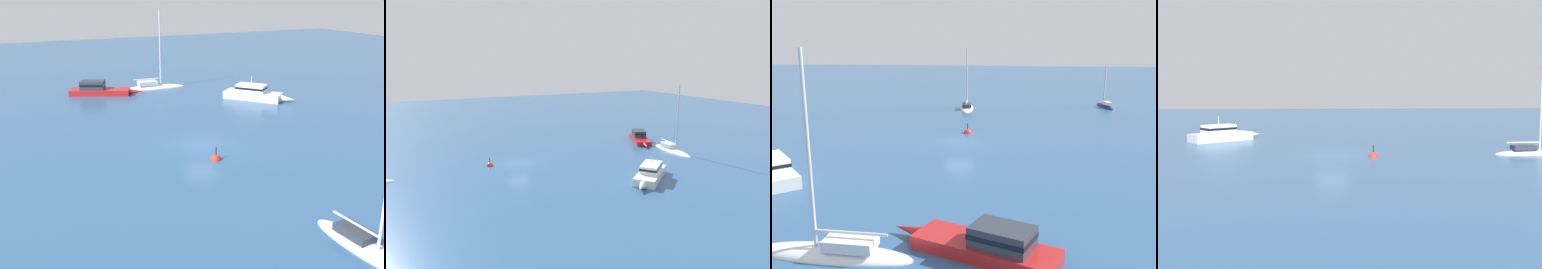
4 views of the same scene
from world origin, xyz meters
TOP-DOWN VIEW (x-y plane):
  - ground_plane at (0.00, 0.00)m, footprint 160.00×160.00m
  - powerboat at (11.38, -12.26)m, footprint 7.17×6.30m
  - sailboat at (-17.14, -0.55)m, footprint 6.63×1.99m
  - launch at (21.25, 3.11)m, footprint 4.91×8.47m
  - sloop at (21.74, -4.01)m, footprint 2.49×7.92m
  - channel_buoy at (-3.43, 0.49)m, footprint 0.81×0.81m

SIDE VIEW (x-z plane):
  - ground_plane at x=0.00m, z-range 0.00..0.00m
  - channel_buoy at x=-3.43m, z-range -0.68..0.69m
  - sailboat at x=-17.14m, z-range -3.84..4.12m
  - sloop at x=21.74m, z-range -4.84..5.18m
  - launch at x=21.25m, z-range -0.20..1.45m
  - powerboat at x=11.38m, z-range -0.60..2.00m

